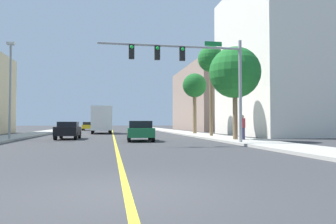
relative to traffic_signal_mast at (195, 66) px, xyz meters
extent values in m
plane|color=#38383A|center=(-4.74, 29.71, -4.81)|extent=(192.00, 192.00, 0.00)
cube|color=#B2ADA3|center=(-13.58, 29.71, -4.73)|extent=(3.18, 168.00, 0.15)
cube|color=#B2ADA3|center=(4.11, 29.71, -4.73)|extent=(3.18, 168.00, 0.15)
cube|color=yellow|center=(-4.74, 29.71, -4.80)|extent=(0.16, 144.00, 0.01)
cube|color=silver|center=(13.96, 12.88, 3.21)|extent=(11.88, 14.20, 16.03)
cube|color=gray|center=(15.80, 36.20, 0.80)|extent=(15.55, 22.97, 11.21)
cylinder|color=gray|center=(2.91, 0.01, -1.48)|extent=(0.20, 0.20, 6.35)
cylinder|color=gray|center=(-1.45, 0.01, 1.16)|extent=(8.74, 0.14, 0.14)
cube|color=black|center=(-0.80, 0.01, 0.71)|extent=(0.32, 0.24, 0.84)
sphere|color=green|center=(-0.80, -0.13, 0.96)|extent=(0.20, 0.20, 0.20)
cube|color=black|center=(-2.33, 0.01, 0.71)|extent=(0.32, 0.24, 0.84)
sphere|color=green|center=(-2.33, -0.13, 0.96)|extent=(0.20, 0.20, 0.20)
cube|color=black|center=(-3.86, 0.01, 0.71)|extent=(0.32, 0.24, 0.84)
sphere|color=green|center=(-3.86, -0.13, 0.96)|extent=(0.20, 0.20, 0.20)
cube|color=#147233|center=(1.17, 0.01, 1.41)|extent=(1.10, 0.04, 0.28)
cylinder|color=gray|center=(-12.49, 6.89, -1.14)|extent=(0.16, 0.16, 7.03)
cube|color=beige|center=(-12.49, 6.89, 2.52)|extent=(0.56, 0.28, 0.20)
cylinder|color=brown|center=(3.84, 3.12, -2.23)|extent=(0.34, 0.34, 4.85)
sphere|color=#1E6B28|center=(3.84, 3.12, 0.19)|extent=(3.73, 3.73, 3.73)
cone|color=#1E6B28|center=(4.96, 3.10, -0.01)|extent=(0.46, 1.62, 2.02)
cone|color=#1E6B28|center=(4.26, 4.16, -0.01)|extent=(1.89, 1.14, 1.55)
cone|color=#1E6B28|center=(2.94, 3.78, -0.01)|extent=(1.30, 1.74, 1.62)
cone|color=#1E6B28|center=(2.86, 2.59, -0.01)|extent=(0.97, 1.38, 1.74)
cone|color=#1E6B28|center=(4.29, 2.09, -0.01)|extent=(1.89, 1.16, 1.77)
cylinder|color=brown|center=(4.13, 9.53, -1.09)|extent=(0.31, 0.31, 7.13)
sphere|color=#1E6B28|center=(4.13, 9.53, 2.47)|extent=(2.44, 2.44, 2.44)
cone|color=#1E6B28|center=(4.85, 9.42, 2.27)|extent=(0.59, 1.31, 1.21)
cone|color=#1E6B28|center=(4.37, 10.22, 2.27)|extent=(1.13, 0.70, 1.34)
cone|color=#1E6B28|center=(3.80, 10.18, 2.27)|extent=(1.17, 0.84, 1.16)
cone|color=#1E6B28|center=(3.40, 9.48, 2.27)|extent=(0.51, 1.38, 1.06)
cone|color=#1E6B28|center=(3.73, 8.91, 2.27)|extent=(1.30, 1.04, 1.28)
cone|color=#1E6B28|center=(4.52, 8.91, 2.27)|extent=(1.19, 0.93, 1.47)
cylinder|color=brown|center=(4.28, 15.94, -1.96)|extent=(0.41, 0.41, 5.40)
sphere|color=#195B23|center=(4.28, 15.94, 0.75)|extent=(2.70, 2.70, 2.70)
cone|color=#195B23|center=(5.08, 15.82, 0.55)|extent=(0.60, 1.38, 1.37)
cone|color=#195B23|center=(4.16, 16.74, 0.55)|extent=(1.59, 0.69, 1.13)
cone|color=#195B23|center=(3.48, 16.02, 0.55)|extent=(0.53, 1.11, 1.25)
cone|color=#195B23|center=(4.41, 15.14, 0.55)|extent=(1.34, 0.61, 1.25)
cube|color=black|center=(-8.44, 8.34, -4.14)|extent=(1.77, 3.86, 0.70)
cube|color=black|center=(-8.44, 8.39, -3.59)|extent=(1.53, 1.80, 0.40)
cylinder|color=black|center=(-9.18, 9.72, -4.49)|extent=(0.23, 0.64, 0.64)
cylinder|color=black|center=(-7.67, 9.70, -4.49)|extent=(0.23, 0.64, 0.64)
cylinder|color=black|center=(-9.22, 6.98, -4.49)|extent=(0.23, 0.64, 0.64)
cylinder|color=black|center=(-7.70, 6.96, -4.49)|extent=(0.23, 0.64, 0.64)
cube|color=#196638|center=(-2.90, 4.74, -4.16)|extent=(2.01, 4.09, 0.65)
cube|color=black|center=(-2.91, 4.53, -3.59)|extent=(1.70, 1.80, 0.51)
cylinder|color=black|center=(-3.66, 6.23, -4.49)|extent=(0.25, 0.65, 0.64)
cylinder|color=black|center=(-2.01, 6.16, -4.49)|extent=(0.25, 0.65, 0.64)
cylinder|color=black|center=(-3.78, 3.32, -4.49)|extent=(0.25, 0.65, 0.64)
cylinder|color=black|center=(-2.13, 3.25, -4.49)|extent=(0.25, 0.65, 0.64)
cube|color=gold|center=(-8.84, 38.25, -4.17)|extent=(1.86, 4.19, 0.64)
cube|color=black|center=(-8.84, 37.96, -3.60)|extent=(1.64, 1.98, 0.49)
cylinder|color=black|center=(-9.67, 39.79, -4.49)|extent=(0.22, 0.64, 0.64)
cylinder|color=black|center=(-8.01, 39.79, -4.49)|extent=(0.22, 0.64, 0.64)
cylinder|color=black|center=(-9.67, 36.71, -4.49)|extent=(0.22, 0.64, 0.64)
cylinder|color=black|center=(-8.01, 36.71, -4.49)|extent=(0.22, 0.64, 0.64)
cube|color=#194799|center=(-6.20, 24.42, -3.56)|extent=(2.45, 2.05, 1.60)
cube|color=silver|center=(-6.11, 20.87, -2.94)|extent=(2.53, 5.16, 2.84)
cylinder|color=black|center=(-7.25, 24.39, -4.36)|extent=(0.30, 0.91, 0.90)
cylinder|color=black|center=(-5.15, 24.44, -4.36)|extent=(0.30, 0.91, 0.90)
cylinder|color=black|center=(-7.13, 19.57, -4.36)|extent=(0.30, 0.91, 0.90)
cylinder|color=black|center=(-5.03, 19.63, -4.36)|extent=(0.30, 0.91, 0.90)
cylinder|color=#3F3859|center=(4.17, 2.56, -4.24)|extent=(0.32, 0.32, 0.84)
cylinder|color=#B23338|center=(4.17, 2.56, -3.48)|extent=(0.38, 0.38, 0.67)
sphere|color=tan|center=(4.17, 2.56, -3.04)|extent=(0.23, 0.23, 0.23)
camera|label=1|loc=(-5.06, -18.60, -3.45)|focal=33.95mm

